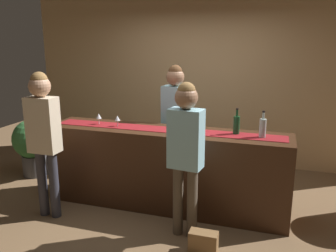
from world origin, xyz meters
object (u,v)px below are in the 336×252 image
at_px(wine_bottle_green, 236,125).
at_px(customer_sipping, 186,145).
at_px(handbag, 203,242).
at_px(wine_glass_mid_counter, 117,118).
at_px(customer_browsing, 43,130).
at_px(wine_bottle_clear, 263,128).
at_px(potted_plant_tall, 33,143).
at_px(wine_glass_near_customer, 99,116).
at_px(bartender, 175,113).

xyz_separation_m(wine_bottle_green, customer_sipping, (-0.42, -0.65, -0.09)).
bearing_deg(customer_sipping, handbag, -38.12).
relative_size(wine_glass_mid_counter, customer_sipping, 0.09).
bearing_deg(customer_browsing, wine_bottle_green, 18.51).
xyz_separation_m(wine_bottle_clear, customer_sipping, (-0.72, -0.59, -0.09)).
relative_size(wine_bottle_green, customer_browsing, 0.18).
bearing_deg(customer_sipping, potted_plant_tall, 166.81).
bearing_deg(handbag, wine_bottle_green, 79.61).
relative_size(wine_glass_near_customer, customer_sipping, 0.09).
height_order(wine_glass_near_customer, bartender, bartender).
height_order(bartender, handbag, bartender).
bearing_deg(customer_browsing, handbag, -6.33).
height_order(wine_bottle_green, handbag, wine_bottle_green).
bearing_deg(customer_sipping, wine_glass_mid_counter, 158.19).
distance_m(wine_glass_mid_counter, customer_sipping, 1.17).
distance_m(wine_bottle_green, customer_sipping, 0.78).
bearing_deg(wine_glass_near_customer, potted_plant_tall, 164.79).
distance_m(wine_bottle_green, handbag, 1.36).
distance_m(customer_browsing, potted_plant_tall, 1.56).
bearing_deg(wine_glass_near_customer, handbag, -28.65).
height_order(wine_glass_mid_counter, potted_plant_tall, wine_glass_mid_counter).
relative_size(wine_bottle_clear, wine_glass_mid_counter, 2.10).
xyz_separation_m(wine_glass_near_customer, handbag, (1.56, -0.85, -0.99)).
bearing_deg(potted_plant_tall, wine_glass_mid_counter, -13.97).
height_order(wine_bottle_green, potted_plant_tall, wine_bottle_green).
distance_m(wine_bottle_green, customer_browsing, 2.19).
bearing_deg(wine_glass_mid_counter, customer_browsing, -134.20).
bearing_deg(handbag, bartender, 116.74).
relative_size(customer_browsing, potted_plant_tall, 1.94).
xyz_separation_m(wine_bottle_clear, bartender, (-1.18, 0.58, -0.03)).
distance_m(wine_bottle_clear, wine_bottle_green, 0.30).
height_order(customer_sipping, customer_browsing, customer_browsing).
height_order(wine_bottle_green, bartender, bartender).
height_order(wine_glass_near_customer, handbag, wine_glass_near_customer).
xyz_separation_m(wine_bottle_green, potted_plant_tall, (-3.09, 0.32, -0.59)).
bearing_deg(wine_bottle_clear, wine_bottle_green, 168.14).
xyz_separation_m(bartender, handbag, (0.72, -1.43, -0.96)).
bearing_deg(wine_glass_mid_counter, potted_plant_tall, 166.03).
relative_size(wine_bottle_green, potted_plant_tall, 0.34).
bearing_deg(customer_sipping, bartender, 118.24).
distance_m(wine_bottle_green, bartender, 1.03).
bearing_deg(handbag, customer_sipping, 135.14).
xyz_separation_m(customer_sipping, customer_browsing, (-1.64, -0.07, 0.05)).
bearing_deg(potted_plant_tall, wine_glass_near_customer, -15.21).
distance_m(wine_bottle_clear, customer_browsing, 2.45).
bearing_deg(wine_glass_mid_counter, bartender, 47.38).
xyz_separation_m(wine_bottle_clear, wine_glass_mid_counter, (-1.74, -0.03, -0.01)).
bearing_deg(bartender, handbag, 120.65).
relative_size(bartender, customer_browsing, 1.01).
bearing_deg(bartender, wine_bottle_clear, 157.57).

